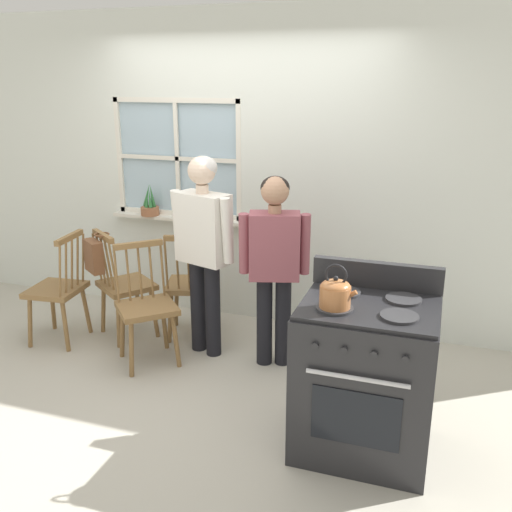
{
  "coord_description": "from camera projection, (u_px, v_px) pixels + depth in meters",
  "views": [
    {
      "loc": [
        1.65,
        -3.26,
        2.14
      ],
      "look_at": [
        0.5,
        0.16,
        1.0
      ],
      "focal_mm": 40.0,
      "sensor_mm": 36.0,
      "label": 1
    }
  ],
  "objects": [
    {
      "name": "stove",
      "position": [
        365.0,
        377.0,
        3.31
      ],
      "size": [
        0.77,
        0.68,
        1.08
      ],
      "color": "#232326",
      "rests_on": "ground_plane"
    },
    {
      "name": "kettle",
      "position": [
        335.0,
        292.0,
        3.08
      ],
      "size": [
        0.21,
        0.17,
        0.25
      ],
      "color": "#A86638",
      "rests_on": "stove"
    },
    {
      "name": "chair_center_cluster",
      "position": [
        58.0,
        290.0,
        4.71
      ],
      "size": [
        0.44,
        0.46,
        0.94
      ],
      "rotation": [
        0.0,
        0.0,
        -1.47
      ],
      "color": "olive",
      "rests_on": "ground_plane"
    },
    {
      "name": "potted_plant",
      "position": [
        150.0,
        207.0,
        5.26
      ],
      "size": [
        0.17,
        0.17,
        0.3
      ],
      "color": "#935B3D",
      "rests_on": "wall_back"
    },
    {
      "name": "chair_near_stove",
      "position": [
        192.0,
        286.0,
        4.81
      ],
      "size": [
        0.52,
        0.51,
        0.94
      ],
      "rotation": [
        0.0,
        0.0,
        -2.85
      ],
      "color": "olive",
      "rests_on": "ground_plane"
    },
    {
      "name": "wall_back",
      "position": [
        251.0,
        172.0,
        4.94
      ],
      "size": [
        6.4,
        0.16,
        2.7
      ],
      "color": "silver",
      "rests_on": "ground_plane"
    },
    {
      "name": "chair_by_window",
      "position": [
        124.0,
        286.0,
        4.81
      ],
      "size": [
        0.58,
        0.57,
        0.94
      ],
      "rotation": [
        0.0,
        0.0,
        2.51
      ],
      "color": "olive",
      "rests_on": "ground_plane"
    },
    {
      "name": "person_teen_center",
      "position": [
        274.0,
        254.0,
        4.2
      ],
      "size": [
        0.53,
        0.31,
        1.47
      ],
      "rotation": [
        0.0,
        0.0,
        0.29
      ],
      "color": "black",
      "rests_on": "ground_plane"
    },
    {
      "name": "chair_near_wall",
      "position": [
        146.0,
        308.0,
        4.36
      ],
      "size": [
        0.58,
        0.58,
        0.94
      ],
      "rotation": [
        0.0,
        0.0,
        0.75
      ],
      "color": "olive",
      "rests_on": "ground_plane"
    },
    {
      "name": "ground_plane",
      "position": [
        184.0,
        388.0,
        4.09
      ],
      "size": [
        16.0,
        16.0,
        0.0
      ],
      "primitive_type": "plane",
      "color": "#B2AD9E"
    },
    {
      "name": "handbag",
      "position": [
        94.0,
        255.0,
        4.58
      ],
      "size": [
        0.25,
        0.25,
        0.31
      ],
      "color": "brown",
      "rests_on": "chair_by_window"
    },
    {
      "name": "person_elderly_left",
      "position": [
        204.0,
        237.0,
        4.36
      ],
      "size": [
        0.58,
        0.33,
        1.58
      ],
      "rotation": [
        0.0,
        0.0,
        -0.31
      ],
      "color": "black",
      "rests_on": "ground_plane"
    }
  ]
}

